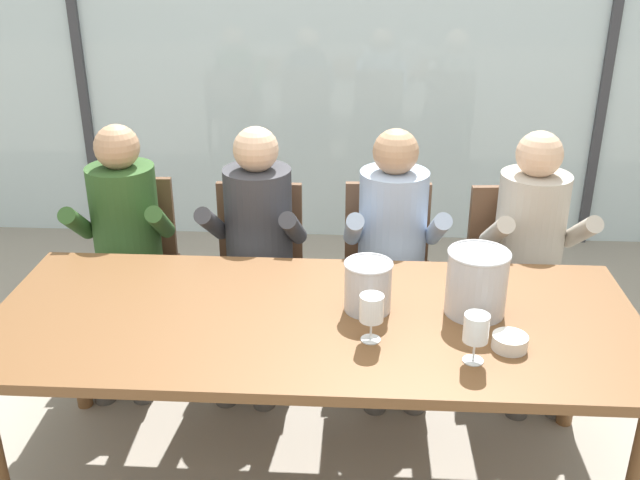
% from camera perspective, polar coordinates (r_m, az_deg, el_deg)
% --- Properties ---
extents(ground, '(14.00, 14.00, 0.00)m').
position_cam_1_polar(ground, '(3.92, 0.55, -8.00)').
color(ground, '#9E9384').
extents(window_glass_panel, '(7.59, 0.03, 2.60)m').
position_cam_1_polar(window_glass_panel, '(4.83, 1.49, 14.74)').
color(window_glass_panel, silver).
rests_on(window_glass_panel, ground).
extents(window_mullion_left, '(0.06, 0.06, 2.60)m').
position_cam_1_polar(window_mullion_left, '(5.16, -18.47, 14.16)').
color(window_mullion_left, '#38383D').
rests_on(window_mullion_left, ground).
extents(window_mullion_right, '(0.06, 0.06, 2.60)m').
position_cam_1_polar(window_mullion_right, '(5.06, 21.80, 13.52)').
color(window_mullion_right, '#38383D').
rests_on(window_mullion_right, ground).
extents(hillside_vineyard, '(13.59, 2.40, 2.18)m').
position_cam_1_polar(hillside_vineyard, '(8.42, 2.35, 17.28)').
color(hillside_vineyard, '#568942').
rests_on(hillside_vineyard, ground).
extents(dining_table, '(2.39, 0.98, 0.74)m').
position_cam_1_polar(dining_table, '(2.72, -0.43, -7.19)').
color(dining_table, brown).
rests_on(dining_table, ground).
extents(chair_near_curtain, '(0.46, 0.46, 0.90)m').
position_cam_1_polar(chair_near_curtain, '(3.77, -14.61, -1.13)').
color(chair_near_curtain, brown).
rests_on(chair_near_curtain, ground).
extents(chair_left_of_center, '(0.44, 0.44, 0.90)m').
position_cam_1_polar(chair_left_of_center, '(3.59, -4.85, -1.68)').
color(chair_left_of_center, brown).
rests_on(chair_left_of_center, ground).
extents(chair_center, '(0.45, 0.45, 0.90)m').
position_cam_1_polar(chair_center, '(3.59, 5.27, -1.68)').
color(chair_center, brown).
rests_on(chair_center, ground).
extents(chair_right_of_center, '(0.48, 0.48, 0.90)m').
position_cam_1_polar(chair_right_of_center, '(3.66, 14.94, -1.92)').
color(chair_right_of_center, brown).
rests_on(chair_right_of_center, ground).
extents(person_olive_shirt, '(0.49, 0.63, 1.22)m').
position_cam_1_polar(person_olive_shirt, '(3.55, -15.20, 0.33)').
color(person_olive_shirt, '#2D5123').
rests_on(person_olive_shirt, ground).
extents(person_charcoal_jacket, '(0.49, 0.63, 1.22)m').
position_cam_1_polar(person_charcoal_jacket, '(3.41, -5.11, 0.09)').
color(person_charcoal_jacket, '#38383D').
rests_on(person_charcoal_jacket, ground).
extents(person_pale_blue_shirt, '(0.48, 0.62, 1.22)m').
position_cam_1_polar(person_pale_blue_shirt, '(3.38, 5.80, -0.17)').
color(person_pale_blue_shirt, '#9EB2D1').
rests_on(person_pale_blue_shirt, ground).
extents(person_beige_jumper, '(0.48, 0.63, 1.22)m').
position_cam_1_polar(person_beige_jumper, '(3.47, 16.41, -0.41)').
color(person_beige_jumper, '#B7AD9E').
rests_on(person_beige_jumper, ground).
extents(ice_bucket_primary, '(0.18, 0.18, 0.19)m').
position_cam_1_polar(ice_bucket_primary, '(2.69, 3.79, -3.57)').
color(ice_bucket_primary, '#B7B7BC').
rests_on(ice_bucket_primary, dining_table).
extents(ice_bucket_secondary, '(0.23, 0.23, 0.25)m').
position_cam_1_polar(ice_bucket_secondary, '(2.71, 12.20, -3.21)').
color(ice_bucket_secondary, '#B7B7BC').
rests_on(ice_bucket_secondary, dining_table).
extents(tasting_bowl, '(0.12, 0.12, 0.05)m').
position_cam_1_polar(tasting_bowl, '(2.57, 14.67, -7.76)').
color(tasting_bowl, silver).
rests_on(tasting_bowl, dining_table).
extents(wine_glass_by_left_taster, '(0.08, 0.08, 0.17)m').
position_cam_1_polar(wine_glass_by_left_taster, '(2.49, 4.07, -5.52)').
color(wine_glass_by_left_taster, silver).
rests_on(wine_glass_by_left_taster, dining_table).
extents(wine_glass_near_bucket, '(0.08, 0.08, 0.17)m').
position_cam_1_polar(wine_glass_near_bucket, '(2.42, 12.16, -6.84)').
color(wine_glass_near_bucket, silver).
rests_on(wine_glass_near_bucket, dining_table).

